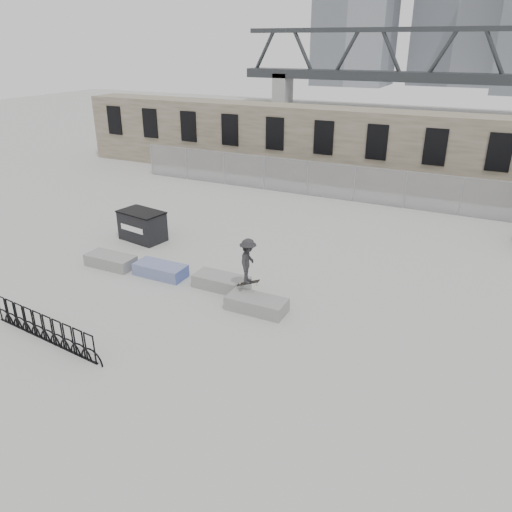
{
  "coord_description": "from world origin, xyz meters",
  "views": [
    {
      "loc": [
        9.7,
        -13.83,
        8.24
      ],
      "look_at": [
        2.61,
        0.54,
        1.3
      ],
      "focal_mm": 35.0,
      "sensor_mm": 36.0,
      "label": 1
    }
  ],
  "objects": [
    {
      "name": "planter_far_left",
      "position": [
        -3.43,
        -0.22,
        0.26
      ],
      "size": [
        2.0,
        0.9,
        0.47
      ],
      "color": "gray",
      "rests_on": "ground"
    },
    {
      "name": "chainlink_fence",
      "position": [
        -0.0,
        12.5,
        1.04
      ],
      "size": [
        22.06,
        0.06,
        2.02
      ],
      "color": "gray",
      "rests_on": "ground"
    },
    {
      "name": "bike_rack",
      "position": [
        -1.54,
        -5.25,
        0.44
      ],
      "size": [
        4.92,
        0.58,
        0.9
      ],
      "rotation": [
        0.0,
        0.0,
        -0.11
      ],
      "color": "black",
      "rests_on": "ground"
    },
    {
      "name": "planter_center_left",
      "position": [
        -1.13,
        -0.07,
        0.26
      ],
      "size": [
        2.0,
        0.9,
        0.47
      ],
      "color": "#34489C",
      "rests_on": "ground"
    },
    {
      "name": "dumpster",
      "position": [
        -4.08,
        2.66,
        0.67
      ],
      "size": [
        2.2,
        1.55,
        1.33
      ],
      "rotation": [
        0.0,
        0.0,
        -0.17
      ],
      "color": "black",
      "rests_on": "ground"
    },
    {
      "name": "stone_wall",
      "position": [
        0.0,
        16.24,
        2.26
      ],
      "size": [
        36.0,
        2.58,
        4.5
      ],
      "color": "#69614D",
      "rests_on": "ground"
    },
    {
      "name": "planter_offset",
      "position": [
        3.31,
        -0.84,
        0.26
      ],
      "size": [
        2.0,
        0.9,
        0.47
      ],
      "color": "gray",
      "rests_on": "ground"
    },
    {
      "name": "skateboarder",
      "position": [
        2.81,
        -0.46,
        1.54
      ],
      "size": [
        0.79,
        1.1,
        1.72
      ],
      "rotation": [
        0.0,
        0.0,
        1.79
      ],
      "color": "#242426",
      "rests_on": "ground"
    },
    {
      "name": "ground",
      "position": [
        0.0,
        0.0,
        0.0
      ],
      "size": [
        120.0,
        120.0,
        0.0
      ],
      "primitive_type": "plane",
      "color": "#A1A19D",
      "rests_on": "ground"
    },
    {
      "name": "planter_center_right",
      "position": [
        1.44,
        0.08,
        0.26
      ],
      "size": [
        2.0,
        0.9,
        0.47
      ],
      "color": "gray",
      "rests_on": "ground"
    }
  ]
}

